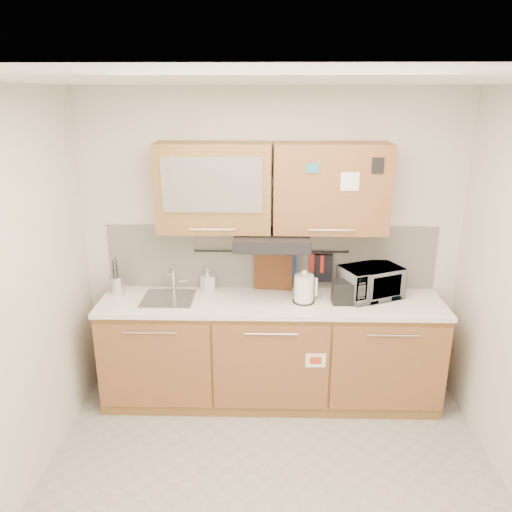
{
  "coord_description": "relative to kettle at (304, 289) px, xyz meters",
  "views": [
    {
      "loc": [
        -0.04,
        -2.59,
        2.54
      ],
      "look_at": [
        -0.12,
        1.05,
        1.35
      ],
      "focal_mm": 35.0,
      "sensor_mm": 36.0,
      "label": 1
    }
  ],
  "objects": [
    {
      "name": "cutting_board",
      "position": [
        -0.25,
        0.27,
        0.01
      ],
      "size": [
        0.33,
        0.06,
        0.4
      ],
      "primitive_type": "cube",
      "rotation": [
        0.0,
        0.0,
        -0.1
      ],
      "color": "brown",
      "rests_on": "utensil_rail"
    },
    {
      "name": "utensil_rail",
      "position": [
        -0.26,
        0.28,
        0.23
      ],
      "size": [
        1.3,
        0.02,
        0.02
      ],
      "primitive_type": "cylinder",
      "rotation": [
        0.0,
        1.57,
        0.0
      ],
      "color": "black",
      "rests_on": "backsplash"
    },
    {
      "name": "microwave",
      "position": [
        0.56,
        0.12,
        0.02
      ],
      "size": [
        0.57,
        0.49,
        0.26
      ],
      "primitive_type": "imported",
      "rotation": [
        0.0,
        0.0,
        0.42
      ],
      "color": "#999999",
      "rests_on": "countertop"
    },
    {
      "name": "kettle",
      "position": [
        0.0,
        0.0,
        0.0
      ],
      "size": [
        0.2,
        0.19,
        0.28
      ],
      "rotation": [
        0.0,
        0.0,
        0.22
      ],
      "color": "white",
      "rests_on": "countertop"
    },
    {
      "name": "floor",
      "position": [
        -0.26,
        -1.17,
        -1.03
      ],
      "size": [
        3.2,
        3.2,
        0.0
      ],
      "primitive_type": "plane",
      "color": "#9E9993",
      "rests_on": "ground"
    },
    {
      "name": "range_hood",
      "position": [
        -0.26,
        0.08,
        0.39
      ],
      "size": [
        0.6,
        0.46,
        0.1
      ],
      "primitive_type": "cube",
      "color": "black",
      "rests_on": "upper_cabinets"
    },
    {
      "name": "toaster",
      "position": [
        0.35,
        -0.01,
        -0.02
      ],
      "size": [
        0.24,
        0.15,
        0.18
      ],
      "rotation": [
        0.0,
        0.0,
        0.02
      ],
      "color": "black",
      "rests_on": "countertop"
    },
    {
      "name": "dark_pouch",
      "position": [
        0.18,
        0.27,
        0.09
      ],
      "size": [
        0.15,
        0.05,
        0.24
      ],
      "primitive_type": "cube",
      "rotation": [
        0.0,
        0.0,
        0.03
      ],
      "color": "black",
      "rests_on": "utensil_rail"
    },
    {
      "name": "utensil_crock",
      "position": [
        -1.56,
        0.14,
        -0.03
      ],
      "size": [
        0.17,
        0.17,
        0.32
      ],
      "rotation": [
        0.0,
        0.0,
        -0.42
      ],
      "color": "silver",
      "rests_on": "countertop"
    },
    {
      "name": "oven_mitt",
      "position": [
        -0.11,
        0.27,
        0.11
      ],
      "size": [
        0.12,
        0.03,
        0.2
      ],
      "primitive_type": "cube",
      "rotation": [
        0.0,
        0.0,
        0.03
      ],
      "color": "navy",
      "rests_on": "utensil_rail"
    },
    {
      "name": "upper_cabinets",
      "position": [
        -0.27,
        0.16,
        0.8
      ],
      "size": [
        1.82,
        0.37,
        0.7
      ],
      "color": "olive",
      "rests_on": "wall_back"
    },
    {
      "name": "ceiling",
      "position": [
        -0.26,
        -1.17,
        1.57
      ],
      "size": [
        3.2,
        3.2,
        0.0
      ],
      "primitive_type": "plane",
      "rotation": [
        3.14,
        0.0,
        0.0
      ],
      "color": "white",
      "rests_on": "wall_back"
    },
    {
      "name": "backsplash",
      "position": [
        -0.26,
        0.32,
        0.17
      ],
      "size": [
        2.8,
        0.02,
        0.56
      ],
      "primitive_type": "cube",
      "color": "silver",
      "rests_on": "countertop"
    },
    {
      "name": "countertop",
      "position": [
        -0.26,
        0.02,
        -0.13
      ],
      "size": [
        2.82,
        0.62,
        0.04
      ],
      "primitive_type": "cube",
      "color": "white",
      "rests_on": "base_cabinet"
    },
    {
      "name": "base_cabinet",
      "position": [
        -0.26,
        0.03,
        -0.63
      ],
      "size": [
        2.8,
        0.64,
        0.88
      ],
      "color": "olive",
      "rests_on": "floor"
    },
    {
      "name": "wall_back",
      "position": [
        -0.26,
        0.33,
        0.27
      ],
      "size": [
        3.2,
        0.0,
        3.2
      ],
      "primitive_type": "plane",
      "rotation": [
        1.57,
        0.0,
        0.0
      ],
      "color": "silver",
      "rests_on": "ground"
    },
    {
      "name": "pot_holder",
      "position": [
        0.12,
        0.27,
        0.13
      ],
      "size": [
        0.12,
        0.07,
        0.15
      ],
      "primitive_type": "cube",
      "rotation": [
        0.0,
        0.0,
        -0.42
      ],
      "color": "red",
      "rests_on": "utensil_rail"
    },
    {
      "name": "soap_bottle",
      "position": [
        -0.81,
        0.2,
        -0.01
      ],
      "size": [
        0.13,
        0.13,
        0.21
      ],
      "primitive_type": "imported",
      "rotation": [
        0.0,
        0.0,
        0.6
      ],
      "color": "#999999",
      "rests_on": "countertop"
    },
    {
      "name": "sink",
      "position": [
        -1.11,
        0.04,
        -0.11
      ],
      "size": [
        0.42,
        0.4,
        0.26
      ],
      "color": "silver",
      "rests_on": "countertop"
    }
  ]
}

